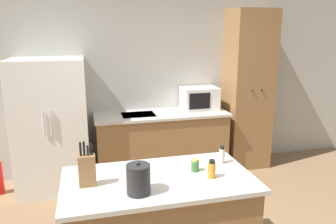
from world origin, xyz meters
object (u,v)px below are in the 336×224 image
at_px(microwave, 199,98).
at_px(kettle, 138,179).
at_px(refrigerator, 52,126).
at_px(spice_bottle_amber_oil, 222,155).
at_px(knife_block, 87,170).
at_px(spice_bottle_short_red, 195,165).
at_px(spice_bottle_tall_dark, 212,169).
at_px(pantry_cabinet, 248,90).

distance_m(microwave, kettle, 2.57).
bearing_deg(kettle, refrigerator, 109.74).
relative_size(spice_bottle_amber_oil, kettle, 0.66).
relative_size(knife_block, kettle, 1.44).
height_order(knife_block, spice_bottle_short_red, knife_block).
bearing_deg(refrigerator, spice_bottle_tall_dark, -56.23).
xyz_separation_m(knife_block, spice_bottle_tall_dark, (0.92, -0.10, -0.06)).
height_order(pantry_cabinet, spice_bottle_tall_dark, pantry_cabinet).
bearing_deg(spice_bottle_tall_dark, spice_bottle_amber_oil, 52.20).
bearing_deg(microwave, spice_bottle_short_red, -110.49).
xyz_separation_m(refrigerator, knife_block, (0.42, -1.90, 0.18)).
bearing_deg(spice_bottle_tall_dark, microwave, 72.80).
height_order(pantry_cabinet, kettle, pantry_cabinet).
bearing_deg(pantry_cabinet, kettle, -131.77).
bearing_deg(spice_bottle_tall_dark, kettle, -169.60).
bearing_deg(refrigerator, knife_block, -77.65).
bearing_deg(refrigerator, spice_bottle_amber_oil, -48.98).
relative_size(spice_bottle_short_red, spice_bottle_amber_oil, 0.68).
distance_m(refrigerator, pantry_cabinet, 2.74).
distance_m(refrigerator, spice_bottle_short_red, 2.23).
bearing_deg(spice_bottle_short_red, kettle, -152.86).
height_order(microwave, spice_bottle_short_red, microwave).
xyz_separation_m(knife_block, kettle, (0.34, -0.20, -0.02)).
bearing_deg(pantry_cabinet, spice_bottle_amber_oil, -122.88).
height_order(spice_bottle_short_red, spice_bottle_amber_oil, spice_bottle_amber_oil).
bearing_deg(spice_bottle_amber_oil, spice_bottle_short_red, -160.69).
bearing_deg(spice_bottle_tall_dark, spice_bottle_short_red, 118.95).
height_order(refrigerator, pantry_cabinet, pantry_cabinet).
bearing_deg(kettle, knife_block, 149.05).
bearing_deg(spice_bottle_amber_oil, kettle, -155.52).
bearing_deg(spice_bottle_tall_dark, refrigerator, 123.77).
height_order(spice_bottle_tall_dark, kettle, kettle).
bearing_deg(spice_bottle_tall_dark, knife_block, 174.01).
distance_m(knife_block, spice_bottle_short_red, 0.84).
distance_m(refrigerator, microwave, 2.02).
xyz_separation_m(pantry_cabinet, knife_block, (-2.30, -2.00, -0.13)).
bearing_deg(spice_bottle_short_red, spice_bottle_amber_oil, 19.31).
relative_size(pantry_cabinet, microwave, 4.56).
xyz_separation_m(refrigerator, spice_bottle_amber_oil, (1.52, -1.75, 0.13)).
distance_m(pantry_cabinet, microwave, 0.73).
height_order(pantry_cabinet, spice_bottle_short_red, pantry_cabinet).
relative_size(microwave, spice_bottle_tall_dark, 3.42).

